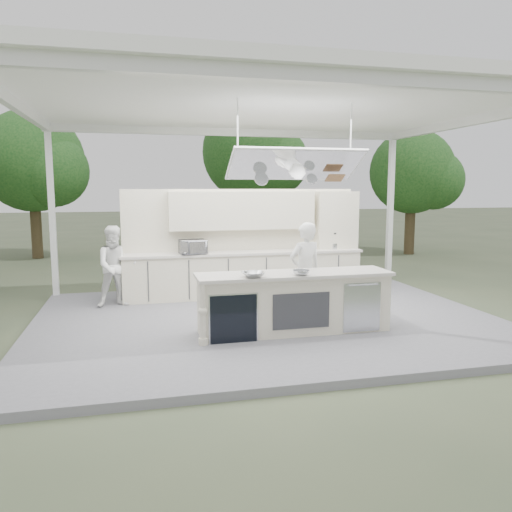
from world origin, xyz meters
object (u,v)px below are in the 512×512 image
object	(u,v)px
back_counter	(244,273)
sous_chef	(116,266)
head_chef	(305,271)
demo_island	(293,302)

from	to	relation	value
back_counter	sous_chef	xyz separation A→B (m)	(-2.60, -0.35, 0.30)
back_counter	head_chef	world-z (taller)	head_chef
demo_island	head_chef	distance (m)	0.92
demo_island	head_chef	size ratio (longest dim) A/B	1.84
head_chef	back_counter	bearing A→B (deg)	-88.55
back_counter	sous_chef	world-z (taller)	sous_chef
sous_chef	back_counter	bearing A→B (deg)	-2.07
head_chef	sous_chef	distance (m)	3.67
demo_island	sous_chef	size ratio (longest dim) A/B	1.99
head_chef	sous_chef	size ratio (longest dim) A/B	1.08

